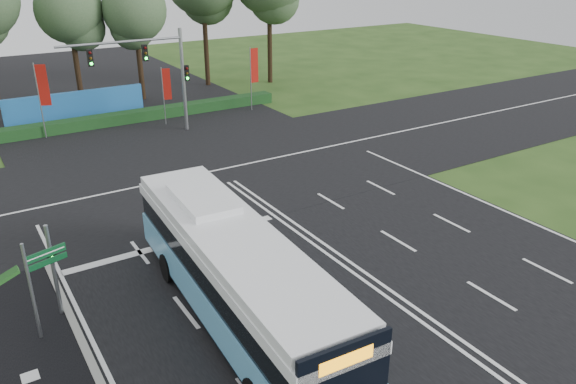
# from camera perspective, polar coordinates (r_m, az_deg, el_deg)

# --- Properties ---
(ground) EXTENTS (120.00, 120.00, 0.00)m
(ground) POSITION_cam_1_polar(r_m,az_deg,el_deg) (23.16, 5.03, -7.12)
(ground) COLOR #274617
(ground) RESTS_ON ground
(road_main) EXTENTS (20.00, 120.00, 0.04)m
(road_main) POSITION_cam_1_polar(r_m,az_deg,el_deg) (23.15, 5.03, -7.08)
(road_main) COLOR black
(road_main) RESTS_ON ground
(road_cross) EXTENTS (120.00, 14.00, 0.05)m
(road_cross) POSITION_cam_1_polar(r_m,az_deg,el_deg) (32.54, -7.70, 2.08)
(road_cross) COLOR black
(road_cross) RESTS_ON ground
(city_bus) EXTENTS (3.39, 12.98, 3.69)m
(city_bus) POSITION_cam_1_polar(r_m,az_deg,el_deg) (18.82, -5.38, -8.34)
(city_bus) COLOR #5CA8D5
(city_bus) RESTS_ON ground
(pedestrian_signal) EXTENTS (0.32, 0.42, 3.47)m
(pedestrian_signal) POSITION_cam_1_polar(r_m,az_deg,el_deg) (20.59, -22.72, -7.11)
(pedestrian_signal) COLOR gray
(pedestrian_signal) RESTS_ON ground
(street_sign) EXTENTS (1.33, 0.47, 3.53)m
(street_sign) POSITION_cam_1_polar(r_m,az_deg,el_deg) (19.58, -23.98, -7.77)
(street_sign) COLOR gray
(street_sign) RESTS_ON ground
(banner_flag_left) EXTENTS (0.71, 0.32, 5.07)m
(banner_flag_left) POSITION_cam_1_polar(r_m,az_deg,el_deg) (40.72, -23.70, 9.45)
(banner_flag_left) COLOR gray
(banner_flag_left) RESTS_ON ground
(banner_flag_mid) EXTENTS (0.59, 0.23, 4.16)m
(banner_flag_mid) POSITION_cam_1_polar(r_m,az_deg,el_deg) (41.59, -12.29, 10.34)
(banner_flag_mid) COLOR gray
(banner_flag_mid) RESTS_ON ground
(banner_flag_right) EXTENTS (0.73, 0.11, 4.94)m
(banner_flag_right) POSITION_cam_1_polar(r_m,az_deg,el_deg) (44.65, -3.54, 12.31)
(banner_flag_right) COLOR gray
(banner_flag_right) RESTS_ON ground
(traffic_light_gantry) EXTENTS (8.41, 0.28, 7.00)m
(traffic_light_gantry) POSITION_cam_1_polar(r_m,az_deg,el_deg) (39.01, -13.19, 12.34)
(traffic_light_gantry) COLOR gray
(traffic_light_gantry) RESTS_ON ground
(hedge) EXTENTS (22.00, 1.20, 0.80)m
(hedge) POSITION_cam_1_polar(r_m,az_deg,el_deg) (43.60, -14.73, 7.53)
(hedge) COLOR #143918
(hedge) RESTS_ON ground
(blue_hoarding) EXTENTS (10.00, 0.30, 2.20)m
(blue_hoarding) POSITION_cam_1_polar(r_m,az_deg,el_deg) (44.85, -20.73, 8.15)
(blue_hoarding) COLOR #1E60A7
(blue_hoarding) RESTS_ON ground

